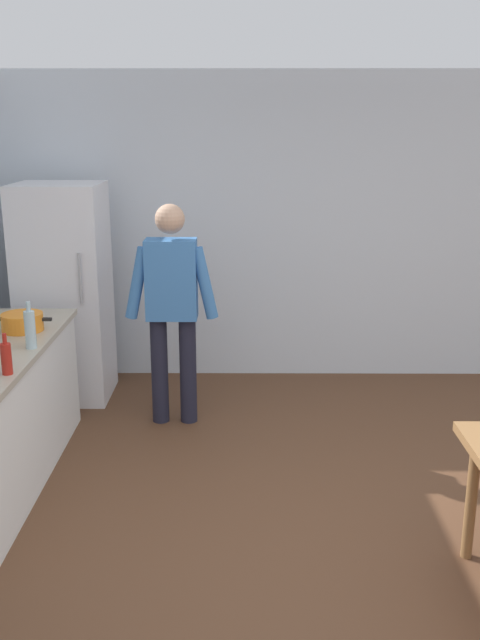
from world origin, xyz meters
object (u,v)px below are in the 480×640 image
object	(u,v)px
cooking_pot	(22,322)
bottle_sauce_red	(6,358)
bottle_water_clear	(30,329)
refrigerator	(64,293)
person	(172,300)

from	to	relation	value
cooking_pot	bottle_sauce_red	world-z (taller)	bottle_sauce_red
bottle_water_clear	bottle_sauce_red	world-z (taller)	bottle_water_clear
refrigerator	person	bearing A→B (deg)	-30.23
cooking_pot	bottle_sauce_red	size ratio (longest dim) A/B	1.67
refrigerator	bottle_sauce_red	xyz separation A→B (m)	(0.16, -1.95, 0.10)
bottle_water_clear	bottle_sauce_red	xyz separation A→B (m)	(0.00, -0.48, -0.03)
person	cooking_pot	size ratio (longest dim) A/B	4.25
person	bottle_sauce_red	world-z (taller)	person
cooking_pot	bottle_sauce_red	xyz separation A→B (m)	(0.17, -0.86, 0.04)
person	bottle_water_clear	xyz separation A→B (m)	(-0.80, -0.92, 0.05)
person	bottle_sauce_red	size ratio (longest dim) A/B	7.08
bottle_sauce_red	bottle_water_clear	bearing A→B (deg)	90.32
cooking_pot	bottle_water_clear	distance (m)	0.43
bottle_water_clear	cooking_pot	bearing A→B (deg)	113.87
cooking_pot	bottle_water_clear	xyz separation A→B (m)	(0.17, -0.39, 0.07)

